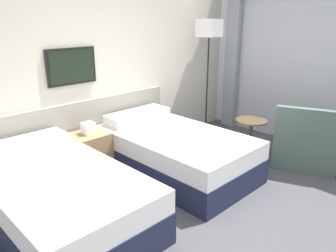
# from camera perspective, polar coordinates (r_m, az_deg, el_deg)

# --- Properties ---
(ground_plane) EXTENTS (16.00, 16.00, 0.00)m
(ground_plane) POSITION_cam_1_polar(r_m,az_deg,el_deg) (3.60, 9.69, -13.63)
(ground_plane) COLOR #47474C
(wall_headboard) EXTENTS (10.00, 0.10, 2.70)m
(wall_headboard) POSITION_cam_1_polar(r_m,az_deg,el_deg) (4.49, -10.68, 10.50)
(wall_headboard) COLOR beige
(wall_headboard) RESTS_ON ground_plane
(bed_near_door) EXTENTS (1.15, 1.95, 0.66)m
(bed_near_door) POSITION_cam_1_polar(r_m,az_deg,el_deg) (3.34, -18.52, -11.71)
(bed_near_door) COLOR #1E233D
(bed_near_door) RESTS_ON ground_plane
(bed_near_window) EXTENTS (1.15, 1.95, 0.66)m
(bed_near_window) POSITION_cam_1_polar(r_m,az_deg,el_deg) (4.16, 1.13, -4.49)
(bed_near_window) COLOR #1E233D
(bed_near_window) RESTS_ON ground_plane
(nightstand) EXTENTS (0.43, 0.42, 0.68)m
(nightstand) POSITION_cam_1_polar(r_m,az_deg,el_deg) (4.23, -13.37, -4.59)
(nightstand) COLOR #9E7A51
(nightstand) RESTS_ON ground_plane
(floor_lamp) EXTENTS (0.30, 0.30, 1.86)m
(floor_lamp) POSITION_cam_1_polar(r_m,az_deg,el_deg) (5.23, 7.17, 15.43)
(floor_lamp) COLOR black
(floor_lamp) RESTS_ON ground_plane
(side_table) EXTENTS (0.42, 0.42, 0.59)m
(side_table) POSITION_cam_1_polar(r_m,az_deg,el_deg) (4.55, 14.16, -1.16)
(side_table) COLOR brown
(side_table) RESTS_ON ground_plane
(armchair) EXTENTS (1.00, 0.99, 0.85)m
(armchair) POSITION_cam_1_polar(r_m,az_deg,el_deg) (4.75, 22.79, -3.01)
(armchair) COLOR #4C6056
(armchair) RESTS_ON ground_plane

